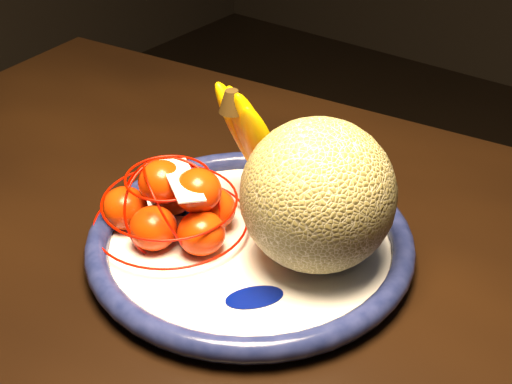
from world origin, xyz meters
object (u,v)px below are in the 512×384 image
Objects in this scene: mandarin_bag at (174,207)px; cantaloupe at (318,195)px; banana_bunch at (257,140)px; fruit_bowl at (250,242)px.

cantaloupe is at bearing 20.39° from mandarin_bag.
cantaloupe is 0.96× the size of banana_bunch.
mandarin_bag is at bearing -159.61° from cantaloupe.
banana_bunch is 0.11m from mandarin_bag.
mandarin_bag is (-0.03, -0.10, -0.05)m from banana_bunch.
banana_bunch is (-0.11, 0.04, 0.00)m from cantaloupe.
cantaloupe is 0.16m from mandarin_bag.
cantaloupe is at bearing 16.44° from fruit_bowl.
fruit_bowl is 2.17× the size of banana_bunch.
fruit_bowl is 0.10m from cantaloupe.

